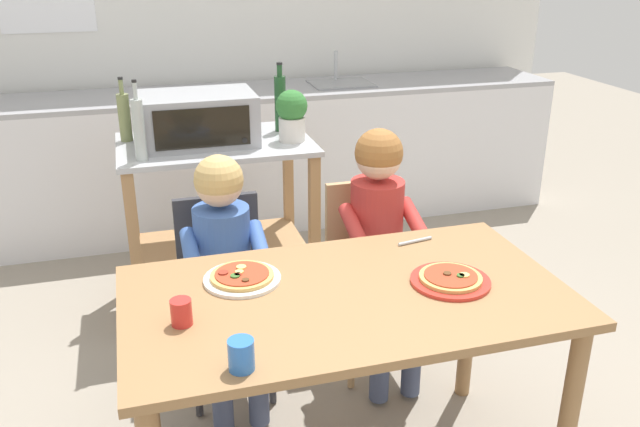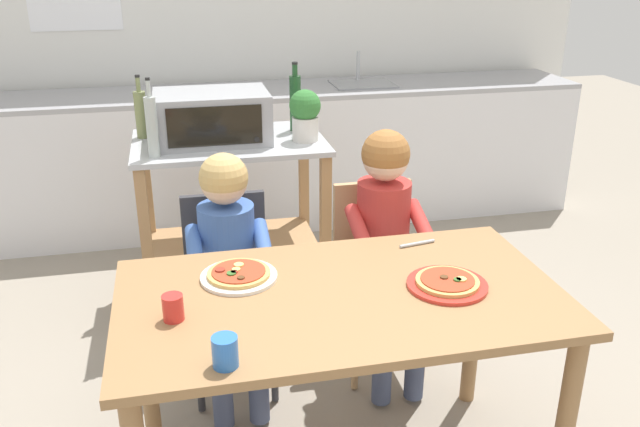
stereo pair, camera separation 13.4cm
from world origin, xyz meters
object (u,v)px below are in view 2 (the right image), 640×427
object	(u,v)px
dining_table	(340,322)
dining_chair_left	(228,279)
bottle_tall_green_wine	(152,126)
bottle_slim_sauce	(141,113)
bottle_brown_beer	(295,102)
drinking_cup_red	(173,308)
toaster_oven	(212,117)
child_in_red_shirt	(387,229)
potted_herb_plant	(305,114)
dining_chair_right	(377,263)
serving_spoon	(417,244)
drinking_cup_blue	(225,352)
pizza_plate_red_rimmed	(447,283)
pizza_plate_white	(239,275)
child_in_blue_striped_shirt	(229,252)
kitchen_island_cart	(232,196)

from	to	relation	value
dining_table	dining_chair_left	world-z (taller)	dining_chair_left
bottle_tall_green_wine	dining_table	size ratio (longest dim) A/B	0.26
bottle_slim_sauce	dining_chair_left	distance (m)	1.04
bottle_brown_beer	dining_table	world-z (taller)	bottle_brown_beer
drinking_cup_red	toaster_oven	bearing A→B (deg)	81.12
child_in_red_shirt	bottle_tall_green_wine	bearing A→B (deg)	146.06
potted_herb_plant	drinking_cup_red	xyz separation A→B (m)	(-0.66, -1.36, -0.21)
dining_chair_left	dining_chair_right	world-z (taller)	same
drinking_cup_red	serving_spoon	distance (m)	0.93
drinking_cup_blue	serving_spoon	world-z (taller)	drinking_cup_blue
toaster_oven	bottle_slim_sauce	world-z (taller)	bottle_slim_sauce
dining_chair_right	child_in_red_shirt	size ratio (longest dim) A/B	0.76
toaster_oven	dining_table	distance (m)	1.47
dining_chair_left	pizza_plate_red_rimmed	xyz separation A→B (m)	(0.64, -0.72, 0.28)
drinking_cup_red	pizza_plate_white	bearing A→B (deg)	45.50
dining_chair_right	serving_spoon	size ratio (longest dim) A/B	5.79
bottle_tall_green_wine	potted_herb_plant	world-z (taller)	bottle_tall_green_wine
dining_chair_left	drinking_cup_red	bearing A→B (deg)	-106.04
bottle_slim_sauce	potted_herb_plant	distance (m)	0.81
child_in_blue_striped_shirt	serving_spoon	size ratio (longest dim) A/B	7.27
dining_chair_left	kitchen_island_cart	bearing A→B (deg)	82.91
dining_chair_right	child_in_blue_striped_shirt	world-z (taller)	child_in_blue_striped_shirt
bottle_brown_beer	drinking_cup_red	world-z (taller)	bottle_brown_beer
bottle_brown_beer	drinking_cup_red	size ratio (longest dim) A/B	4.42
bottle_tall_green_wine	serving_spoon	size ratio (longest dim) A/B	2.56
bottle_brown_beer	pizza_plate_white	world-z (taller)	bottle_brown_beer
bottle_tall_green_wine	child_in_blue_striped_shirt	size ratio (longest dim) A/B	0.35
potted_herb_plant	dining_table	distance (m)	1.37
pizza_plate_white	drinking_cup_blue	xyz separation A→B (m)	(-0.08, -0.48, 0.03)
kitchen_island_cart	dining_chair_left	world-z (taller)	kitchen_island_cart
dining_table	child_in_blue_striped_shirt	xyz separation A→B (m)	(-0.30, 0.57, 0.01)
bottle_tall_green_wine	pizza_plate_red_rimmed	bearing A→B (deg)	-53.43
bottle_brown_beer	potted_herb_plant	xyz separation A→B (m)	(0.01, -0.20, -0.01)
bottle_brown_beer	dining_chair_left	bearing A→B (deg)	-118.31
kitchen_island_cart	bottle_slim_sauce	size ratio (longest dim) A/B	3.00
dining_table	drinking_cup_red	world-z (taller)	drinking_cup_red
potted_herb_plant	child_in_red_shirt	world-z (taller)	potted_herb_plant
bottle_slim_sauce	bottle_tall_green_wine	world-z (taller)	bottle_tall_green_wine
child_in_red_shirt	pizza_plate_white	size ratio (longest dim) A/B	4.26
child_in_blue_striped_shirt	pizza_plate_red_rimmed	world-z (taller)	child_in_blue_striped_shirt
dining_chair_right	drinking_cup_red	xyz separation A→B (m)	(-0.85, -0.74, 0.31)
child_in_red_shirt	pizza_plate_white	distance (m)	0.77
pizza_plate_red_rimmed	drinking_cup_red	world-z (taller)	drinking_cup_red
child_in_blue_striped_shirt	child_in_red_shirt	world-z (taller)	child_in_red_shirt
kitchen_island_cart	serving_spoon	xyz separation A→B (m)	(0.57, -1.11, 0.18)
dining_chair_left	child_in_red_shirt	world-z (taller)	child_in_red_shirt
potted_herb_plant	dining_table	xyz separation A→B (m)	(-0.15, -1.31, -0.36)
child_in_red_shirt	pizza_plate_red_rimmed	distance (m)	0.62
potted_herb_plant	drinking_cup_blue	distance (m)	1.72
kitchen_island_cart	drinking_cup_blue	bearing A→B (deg)	-95.79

